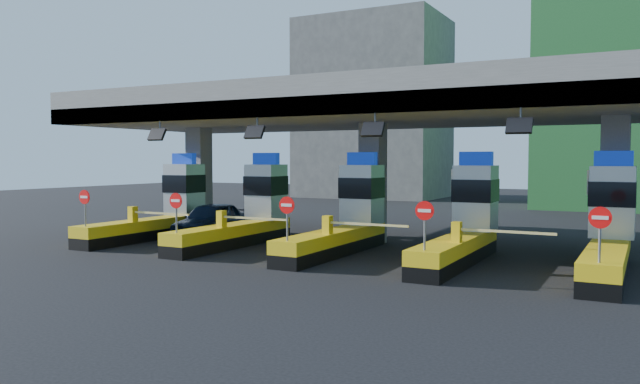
% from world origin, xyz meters
% --- Properties ---
extents(ground, '(120.00, 120.00, 0.00)m').
position_xyz_m(ground, '(0.00, 0.00, 0.00)').
color(ground, black).
rests_on(ground, ground).
extents(toll_canopy, '(28.00, 12.09, 7.00)m').
position_xyz_m(toll_canopy, '(0.00, 2.87, 6.13)').
color(toll_canopy, slate).
rests_on(toll_canopy, ground).
extents(toll_lane_far_left, '(4.43, 8.00, 4.16)m').
position_xyz_m(toll_lane_far_left, '(-10.00, 0.28, 1.40)').
color(toll_lane_far_left, black).
rests_on(toll_lane_far_left, ground).
extents(toll_lane_left, '(4.43, 8.00, 4.16)m').
position_xyz_m(toll_lane_left, '(-5.00, 0.28, 1.40)').
color(toll_lane_left, black).
rests_on(toll_lane_left, ground).
extents(toll_lane_center, '(4.43, 8.00, 4.16)m').
position_xyz_m(toll_lane_center, '(0.00, 0.28, 1.40)').
color(toll_lane_center, black).
rests_on(toll_lane_center, ground).
extents(toll_lane_right, '(4.43, 8.00, 4.16)m').
position_xyz_m(toll_lane_right, '(5.00, 0.28, 1.40)').
color(toll_lane_right, black).
rests_on(toll_lane_right, ground).
extents(toll_lane_far_right, '(4.43, 8.00, 4.16)m').
position_xyz_m(toll_lane_far_right, '(10.00, 0.28, 1.40)').
color(toll_lane_far_right, black).
rests_on(toll_lane_far_right, ground).
extents(bg_building_concrete, '(14.00, 10.00, 18.00)m').
position_xyz_m(bg_building_concrete, '(-14.00, 36.00, 9.00)').
color(bg_building_concrete, '#4C4C49').
rests_on(bg_building_concrete, ground).
extents(van, '(3.03, 5.51, 1.77)m').
position_xyz_m(van, '(-7.54, 0.82, 0.89)').
color(van, black).
rests_on(van, ground).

